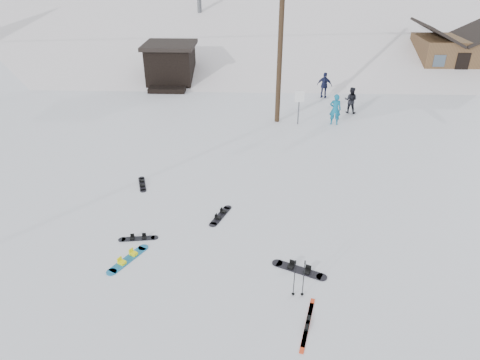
{
  "coord_description": "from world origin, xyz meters",
  "views": [
    {
      "loc": [
        0.77,
        -8.15,
        8.46
      ],
      "look_at": [
        0.31,
        4.68,
        1.4
      ],
      "focal_mm": 32.0,
      "sensor_mm": 36.0,
      "label": 1
    }
  ],
  "objects_px": {
    "utility_pole": "(281,32)",
    "cabin": "(451,55)",
    "hero_snowboard": "(128,259)",
    "hero_skis": "(308,324)"
  },
  "relations": [
    {
      "from": "hero_snowboard",
      "to": "hero_skis",
      "type": "height_order",
      "value": "hero_snowboard"
    },
    {
      "from": "cabin",
      "to": "hero_skis",
      "type": "xyz_separation_m",
      "value": [
        -12.79,
        -24.35,
        -1.45
      ]
    },
    {
      "from": "hero_snowboard",
      "to": "utility_pole",
      "type": "bearing_deg",
      "value": 6.31
    },
    {
      "from": "utility_pole",
      "to": "hero_snowboard",
      "type": "relative_size",
      "value": 6.0
    },
    {
      "from": "utility_pole",
      "to": "cabin",
      "type": "relative_size",
      "value": 1.67
    },
    {
      "from": "hero_skis",
      "to": "cabin",
      "type": "bearing_deg",
      "value": 77.32
    },
    {
      "from": "utility_pole",
      "to": "cabin",
      "type": "xyz_separation_m",
      "value": [
        13.0,
        10.0,
        -3.2
      ]
    },
    {
      "from": "cabin",
      "to": "hero_snowboard",
      "type": "relative_size",
      "value": 3.59
    },
    {
      "from": "utility_pole",
      "to": "cabin",
      "type": "height_order",
      "value": "utility_pole"
    },
    {
      "from": "cabin",
      "to": "hero_snowboard",
      "type": "distance_m",
      "value": 28.47
    }
  ]
}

